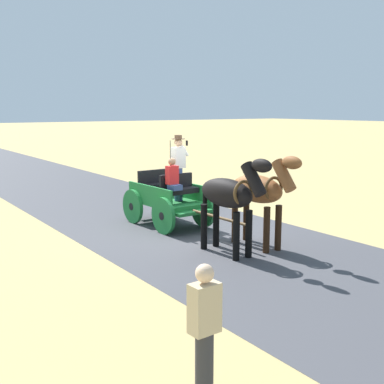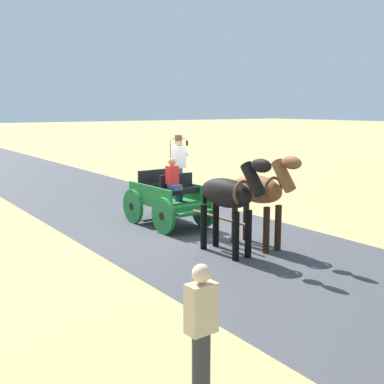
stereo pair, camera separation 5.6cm
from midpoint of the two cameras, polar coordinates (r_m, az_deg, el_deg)
ground_plane at (r=12.98m, az=-0.72°, el=-4.58°), size 200.00×200.00×0.00m
road_surface at (r=12.98m, az=-0.72°, el=-4.57°), size 5.59×160.00×0.01m
horse_drawn_carriage at (r=13.45m, az=-2.81°, el=-0.53°), size 1.50×4.51×2.50m
horse_near_side at (r=11.35m, az=7.77°, el=0.08°), size 0.57×2.13×2.21m
horse_off_side at (r=10.72m, az=4.24°, el=-0.43°), size 0.63×2.13×2.21m
pedestrian_walking at (r=5.38m, az=1.14°, el=-16.11°), size 0.33×0.21×1.63m
traffic_cone at (r=15.87m, az=1.84°, el=-1.01°), size 0.32×0.32×0.50m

